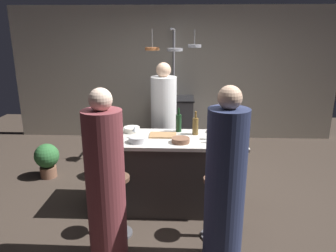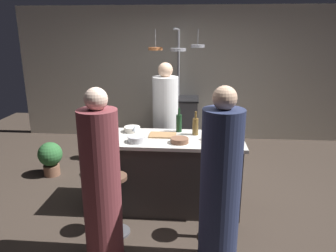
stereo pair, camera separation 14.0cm
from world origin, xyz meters
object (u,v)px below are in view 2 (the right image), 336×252
Objects in this scene: potted_plant at (50,157)px; wine_glass_near_right_guest at (207,131)px; cutting_board at (163,135)px; bar_stool_left at (116,202)px; pepper_mill at (112,127)px; wine_bottle_amber at (195,126)px; mixing_bowl_steel at (137,139)px; stove_range at (177,120)px; wine_glass_by_chef at (106,128)px; guest_right at (220,188)px; wine_bottle_red at (179,123)px; wine_bottle_white at (221,134)px; wine_glass_near_left_guest at (135,129)px; guest_left at (101,185)px; chef at (165,127)px; bar_stool_right at (212,206)px; mixing_bowl_wooden at (180,140)px; mixing_bowl_ceramic at (132,129)px.

wine_glass_near_right_guest is at bearing -19.07° from potted_plant.
bar_stool_left is at bearing -122.31° from cutting_board.
pepper_mill is 1.01m from wine_bottle_amber.
mixing_bowl_steel is at bearing -170.43° from wine_glass_near_right_guest.
stove_range is 2.62m from wine_glass_by_chef.
guest_right reaches higher than wine_bottle_red.
stove_range is 3.08× the size of wine_bottle_amber.
wine_bottle_white is 1.01m from wine_glass_near_left_guest.
guest_left is 2.26m from potted_plant.
bar_stool_left is 0.56m from guest_left.
pepper_mill is at bearing 98.45° from guest_left.
wine_bottle_white is (1.13, 0.86, 0.24)m from guest_left.
bar_stool_right is (0.61, -1.42, -0.42)m from chef.
wine_glass_near_left_guest is 0.72× the size of mixing_bowl_wooden.
wine_bottle_red is 1.05× the size of wine_bottle_amber.
pepper_mill reaches higher than wine_glass_by_chef.
mixing_bowl_steel is at bearing -154.21° from wine_bottle_amber.
wine_bottle_red is at bearing 4.78° from mixing_bowl_ceramic.
wine_glass_near_right_guest is at bearing 44.71° from guest_left.
mixing_bowl_ceramic is (-1.08, 0.36, -0.08)m from wine_bottle_white.
guest_left is at bearing -126.08° from wine_bottle_amber.
potted_plant is at bearing 152.03° from wine_glass_near_left_guest.
wine_glass_by_chef is (1.10, -0.75, 0.71)m from potted_plant.
guest_right reaches higher than guest_left.
wine_bottle_amber is 0.37m from mixing_bowl_wooden.
wine_bottle_red is 0.58m from wine_glass_near_left_guest.
cutting_board is at bearing 5.53° from wine_glass_by_chef.
potted_plant is at bearing 158.14° from mixing_bowl_ceramic.
mixing_bowl_ceramic reaches higher than mixing_bowl_wooden.
cutting_board is (1.77, -0.69, 0.61)m from potted_plant.
wine_bottle_amber is (0.84, 1.16, 0.24)m from guest_left.
mixing_bowl_ceramic is (-0.07, 0.22, -0.07)m from wine_glass_near_left_guest.
chef is 1.01× the size of guest_right.
wine_glass_near_left_guest is at bearing 133.21° from guest_right.
mixing_bowl_ceramic is at bearing 148.75° from mixing_bowl_wooden.
pepper_mill reaches higher than mixing_bowl_ceramic.
chef is 8.49× the size of mixing_bowl_ceramic.
bar_stool_right is at bearing 0.00° from bar_stool_left.
stove_range is at bearing 74.49° from pepper_mill.
mixing_bowl_wooden is (-0.46, -0.02, -0.08)m from wine_bottle_white.
wine_bottle_white is at bearing 37.32° from guest_left.
pepper_mill is 0.73× the size of wine_bottle_amber.
guest_right is at bearing -64.72° from mixing_bowl_wooden.
bar_stool_left is 1.92m from potted_plant.
cutting_board is 2.19× the size of wine_glass_near_right_guest.
cutting_board is 0.41m from wine_bottle_amber.
cutting_board is (-0.61, 1.08, 0.13)m from guest_right.
wine_glass_near_left_guest reaches higher than cutting_board.
potted_plant is (-1.32, 1.77, -0.47)m from guest_left.
wine_bottle_white is at bearing -46.21° from wine_bottle_amber.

